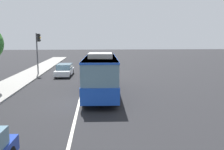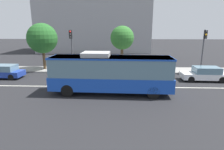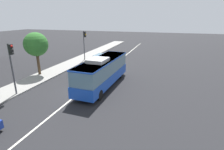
# 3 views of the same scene
# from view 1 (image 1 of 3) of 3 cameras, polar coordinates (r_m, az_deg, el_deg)

# --- Properties ---
(ground_plane) EXTENTS (160.00, 160.00, 0.00)m
(ground_plane) POSITION_cam_1_polar(r_m,az_deg,el_deg) (16.93, -8.08, -6.78)
(ground_plane) COLOR black
(lane_centre_line) EXTENTS (76.00, 0.16, 0.01)m
(lane_centre_line) POSITION_cam_1_polar(r_m,az_deg,el_deg) (16.92, -8.08, -6.76)
(lane_centre_line) COLOR silver
(lane_centre_line) RESTS_ON ground_plane
(transit_bus) EXTENTS (10.09, 2.87, 3.46)m
(transit_bus) POSITION_cam_1_polar(r_m,az_deg,el_deg) (19.14, -2.81, 0.68)
(transit_bus) COLOR #1947B7
(transit_bus) RESTS_ON ground_plane
(sedan_white) EXTENTS (4.56, 1.97, 1.46)m
(sedan_white) POSITION_cam_1_polar(r_m,az_deg,el_deg) (29.08, -11.56, 1.20)
(sedan_white) COLOR white
(sedan_white) RESTS_ON ground_plane
(traffic_light_far_corner) EXTENTS (0.33, 0.62, 5.20)m
(traffic_light_far_corner) POSITION_cam_1_polar(r_m,az_deg,el_deg) (30.47, -17.68, 6.67)
(traffic_light_far_corner) COLOR #47474C
(traffic_light_far_corner) RESTS_ON ground_plane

